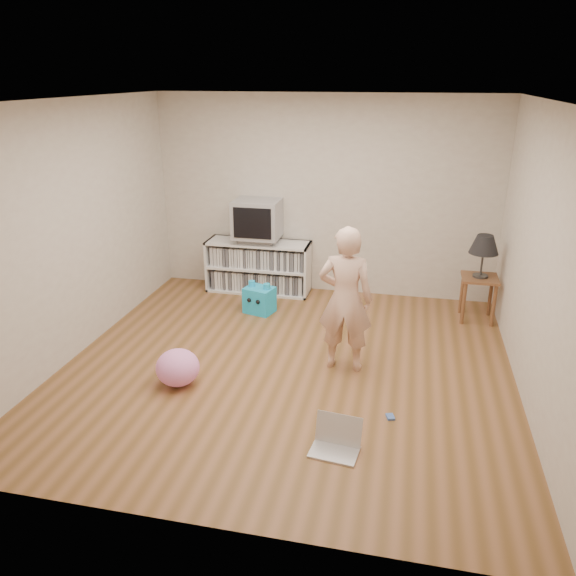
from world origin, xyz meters
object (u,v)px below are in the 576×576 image
(crt_tv, at_px, (258,219))
(person, at_px, (345,299))
(plush_blue, at_px, (259,300))
(side_table, at_px, (479,287))
(plush_pink, at_px, (178,368))
(media_unit, at_px, (259,266))
(dvd_deck, at_px, (258,239))
(laptop, at_px, (336,441))
(table_lamp, at_px, (484,245))

(crt_tv, distance_m, person, 2.38)
(crt_tv, xyz_separation_m, plush_blue, (0.21, -0.72, -0.85))
(side_table, distance_m, plush_pink, 3.69)
(media_unit, bearing_deg, plush_blue, -74.53)
(dvd_deck, xyz_separation_m, laptop, (1.53, -3.25, -0.66))
(media_unit, xyz_separation_m, side_table, (2.84, -0.39, 0.07))
(side_table, bearing_deg, table_lamp, 0.00)
(media_unit, height_order, side_table, media_unit)
(media_unit, relative_size, side_table, 2.55)
(laptop, height_order, plush_blue, plush_blue)
(media_unit, xyz_separation_m, dvd_deck, (0.00, -0.02, 0.39))
(dvd_deck, bearing_deg, table_lamp, -7.43)
(laptop, height_order, plush_pink, plush_pink)
(side_table, bearing_deg, person, -133.10)
(table_lamp, xyz_separation_m, person, (-1.43, -1.53, -0.20))
(laptop, bearing_deg, media_unit, 121.87)
(plush_pink, bearing_deg, plush_blue, 80.64)
(side_table, xyz_separation_m, laptop, (-1.31, -2.88, -0.35))
(table_lamp, relative_size, plush_blue, 1.27)
(side_table, height_order, plush_blue, side_table)
(side_table, distance_m, plush_blue, 2.67)
(dvd_deck, distance_m, plush_blue, 0.94)
(dvd_deck, relative_size, plush_blue, 1.11)
(dvd_deck, distance_m, plush_pink, 2.65)
(dvd_deck, xyz_separation_m, plush_blue, (0.21, -0.73, -0.57))
(media_unit, height_order, table_lamp, table_lamp)
(crt_tv, height_order, plush_pink, crt_tv)
(dvd_deck, bearing_deg, media_unit, 90.00)
(media_unit, bearing_deg, person, -53.67)
(media_unit, relative_size, person, 0.94)
(plush_blue, bearing_deg, laptop, -46.52)
(media_unit, bearing_deg, plush_pink, -92.23)
(dvd_deck, bearing_deg, side_table, -7.43)
(dvd_deck, xyz_separation_m, person, (1.41, -1.90, 0.01))
(laptop, bearing_deg, plush_blue, 124.44)
(dvd_deck, distance_m, table_lamp, 2.87)
(crt_tv, bearing_deg, laptop, -64.84)
(table_lamp, bearing_deg, plush_pink, -142.97)
(side_table, height_order, plush_pink, side_table)
(dvd_deck, relative_size, person, 0.30)
(media_unit, xyz_separation_m, laptop, (1.53, -3.27, -0.28))
(side_table, bearing_deg, plush_blue, -172.29)
(side_table, bearing_deg, plush_pink, -142.97)
(crt_tv, distance_m, laptop, 3.71)
(plush_blue, bearing_deg, crt_tv, 121.73)
(laptop, bearing_deg, crt_tv, 122.00)
(media_unit, height_order, plush_pink, media_unit)
(person, bearing_deg, plush_pink, 25.65)
(media_unit, distance_m, side_table, 2.87)
(dvd_deck, height_order, laptop, dvd_deck)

